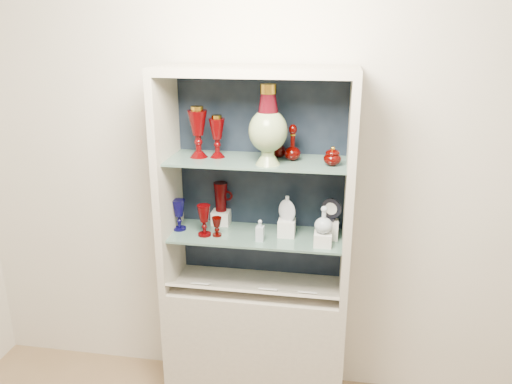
% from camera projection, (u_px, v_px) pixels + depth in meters
% --- Properties ---
extents(wall_back, '(3.50, 0.02, 2.80)m').
position_uv_depth(wall_back, '(262.00, 163.00, 2.79)').
color(wall_back, beige).
rests_on(wall_back, ground).
extents(cabinet_base, '(1.00, 0.40, 0.75)m').
position_uv_depth(cabinet_base, '(256.00, 342.00, 2.91)').
color(cabinet_base, '#B7AF9D').
rests_on(cabinet_base, ground).
extents(cabinet_back_panel, '(0.98, 0.02, 1.15)m').
position_uv_depth(cabinet_back_panel, '(262.00, 177.00, 2.78)').
color(cabinet_back_panel, black).
rests_on(cabinet_back_panel, cabinet_base).
extents(cabinet_side_left, '(0.04, 0.40, 1.15)m').
position_uv_depth(cabinet_side_left, '(168.00, 183.00, 2.68)').
color(cabinet_side_left, '#B7AF9D').
rests_on(cabinet_side_left, cabinet_base).
extents(cabinet_side_right, '(0.04, 0.40, 1.15)m').
position_uv_depth(cabinet_side_right, '(349.00, 192.00, 2.53)').
color(cabinet_side_right, '#B7AF9D').
rests_on(cabinet_side_right, cabinet_base).
extents(cabinet_top_cap, '(1.00, 0.40, 0.04)m').
position_uv_depth(cabinet_top_cap, '(256.00, 71.00, 2.42)').
color(cabinet_top_cap, '#B7AF9D').
rests_on(cabinet_top_cap, cabinet_side_left).
extents(shelf_lower, '(0.92, 0.34, 0.01)m').
position_uv_depth(shelf_lower, '(257.00, 235.00, 2.71)').
color(shelf_lower, slate).
rests_on(shelf_lower, cabinet_side_left).
extents(shelf_upper, '(0.92, 0.34, 0.01)m').
position_uv_depth(shelf_upper, '(257.00, 161.00, 2.58)').
color(shelf_upper, slate).
rests_on(shelf_upper, cabinet_side_left).
extents(label_ledge, '(0.92, 0.17, 0.09)m').
position_uv_depth(label_ledge, '(253.00, 290.00, 2.67)').
color(label_ledge, '#B7AF9D').
rests_on(label_ledge, cabinet_base).
extents(label_card_0, '(0.10, 0.06, 0.03)m').
position_uv_depth(label_card_0, '(307.00, 292.00, 2.62)').
color(label_card_0, white).
rests_on(label_card_0, label_ledge).
extents(label_card_1, '(0.10, 0.06, 0.03)m').
position_uv_depth(label_card_1, '(201.00, 283.00, 2.71)').
color(label_card_1, white).
rests_on(label_card_1, label_ledge).
extents(label_card_2, '(0.10, 0.06, 0.03)m').
position_uv_depth(label_card_2, '(268.00, 289.00, 2.66)').
color(label_card_2, white).
rests_on(label_card_2, label_ledge).
extents(pedestal_lamp_left, '(0.12, 0.12, 0.27)m').
position_uv_depth(pedestal_lamp_left, '(198.00, 132.00, 2.59)').
color(pedestal_lamp_left, '#4A0001').
rests_on(pedestal_lamp_left, shelf_upper).
extents(pedestal_lamp_right, '(0.09, 0.09, 0.22)m').
position_uv_depth(pedestal_lamp_right, '(217.00, 136.00, 2.59)').
color(pedestal_lamp_right, '#4A0001').
rests_on(pedestal_lamp_right, shelf_upper).
extents(enamel_urn, '(0.25, 0.25, 0.40)m').
position_uv_depth(enamel_urn, '(268.00, 125.00, 2.43)').
color(enamel_urn, '#124725').
rests_on(enamel_urn, shelf_upper).
extents(ruby_decanter_a, '(0.09, 0.09, 0.20)m').
position_uv_depth(ruby_decanter_a, '(279.00, 139.00, 2.59)').
color(ruby_decanter_a, '#3A0200').
rests_on(ruby_decanter_a, shelf_upper).
extents(ruby_decanter_b, '(0.10, 0.10, 0.20)m').
position_uv_depth(ruby_decanter_b, '(293.00, 141.00, 2.53)').
color(ruby_decanter_b, '#3A0200').
rests_on(ruby_decanter_b, shelf_upper).
extents(lidded_bowl, '(0.10, 0.10, 0.10)m').
position_uv_depth(lidded_bowl, '(332.00, 156.00, 2.46)').
color(lidded_bowl, '#3A0200').
rests_on(lidded_bowl, shelf_upper).
extents(cobalt_goblet, '(0.08, 0.08, 0.17)m').
position_uv_depth(cobalt_goblet, '(179.00, 215.00, 2.75)').
color(cobalt_goblet, '#07043B').
rests_on(cobalt_goblet, shelf_lower).
extents(ruby_goblet_tall, '(0.09, 0.09, 0.17)m').
position_uv_depth(ruby_goblet_tall, '(204.00, 220.00, 2.67)').
color(ruby_goblet_tall, '#4A0001').
rests_on(ruby_goblet_tall, shelf_lower).
extents(ruby_goblet_small, '(0.06, 0.06, 0.11)m').
position_uv_depth(ruby_goblet_small, '(217.00, 227.00, 2.68)').
color(ruby_goblet_small, '#3A0200').
rests_on(ruby_goblet_small, shelf_lower).
extents(riser_ruby_pitcher, '(0.10, 0.10, 0.08)m').
position_uv_depth(riser_ruby_pitcher, '(221.00, 217.00, 2.85)').
color(riser_ruby_pitcher, silver).
rests_on(riser_ruby_pitcher, shelf_lower).
extents(ruby_pitcher, '(0.13, 0.08, 0.17)m').
position_uv_depth(ruby_pitcher, '(221.00, 197.00, 2.81)').
color(ruby_pitcher, '#4A0001').
rests_on(ruby_pitcher, riser_ruby_pitcher).
extents(clear_square_bottle, '(0.04, 0.04, 0.12)m').
position_uv_depth(clear_square_bottle, '(260.00, 230.00, 2.61)').
color(clear_square_bottle, '#A5B5C2').
rests_on(clear_square_bottle, shelf_lower).
extents(riser_flat_flask, '(0.09, 0.09, 0.09)m').
position_uv_depth(riser_flat_flask, '(287.00, 228.00, 2.68)').
color(riser_flat_flask, silver).
rests_on(riser_flat_flask, shelf_lower).
extents(flat_flask, '(0.11, 0.08, 0.14)m').
position_uv_depth(flat_flask, '(287.00, 208.00, 2.65)').
color(flat_flask, silver).
rests_on(flat_flask, riser_flat_flask).
extents(riser_clear_round_decanter, '(0.09, 0.09, 0.07)m').
position_uv_depth(riser_clear_round_decanter, '(323.00, 239.00, 2.56)').
color(riser_clear_round_decanter, silver).
rests_on(riser_clear_round_decanter, shelf_lower).
extents(clear_round_decanter, '(0.11, 0.11, 0.14)m').
position_uv_depth(clear_round_decanter, '(324.00, 220.00, 2.53)').
color(clear_round_decanter, '#A5B5C2').
rests_on(clear_round_decanter, riser_clear_round_decanter).
extents(riser_cameo_medallion, '(0.08, 0.08, 0.10)m').
position_uv_depth(riser_cameo_medallion, '(330.00, 230.00, 2.65)').
color(riser_cameo_medallion, silver).
rests_on(riser_cameo_medallion, shelf_lower).
extents(cameo_medallion, '(0.12, 0.08, 0.13)m').
position_uv_depth(cameo_medallion, '(331.00, 209.00, 2.61)').
color(cameo_medallion, black).
rests_on(cameo_medallion, riser_cameo_medallion).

